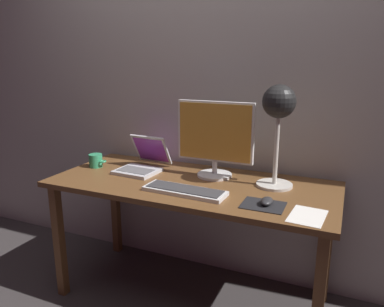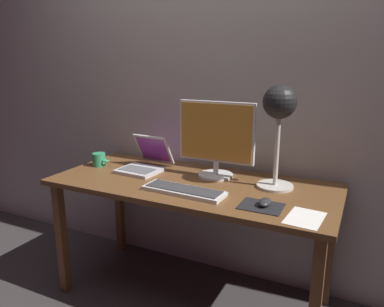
# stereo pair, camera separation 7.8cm
# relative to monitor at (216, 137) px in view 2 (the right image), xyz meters

# --- Properties ---
(ground_plane) EXTENTS (4.80, 4.80, 0.00)m
(ground_plane) POSITION_rel_monitor_xyz_m (-0.08, -0.15, -0.98)
(ground_plane) COLOR #383333
(ground_plane) RESTS_ON ground
(back_wall) EXTENTS (4.80, 0.06, 2.60)m
(back_wall) POSITION_rel_monitor_xyz_m (-0.08, 0.25, 0.32)
(back_wall) COLOR #A8A099
(back_wall) RESTS_ON ground
(desk) EXTENTS (1.60, 0.70, 0.74)m
(desk) POSITION_rel_monitor_xyz_m (-0.08, -0.15, -0.32)
(desk) COLOR brown
(desk) RESTS_ON ground
(monitor) EXTENTS (0.45, 0.20, 0.44)m
(monitor) POSITION_rel_monitor_xyz_m (0.00, 0.00, 0.00)
(monitor) COLOR silver
(monitor) RESTS_ON desk
(keyboard_main) EXTENTS (0.45, 0.16, 0.03)m
(keyboard_main) POSITION_rel_monitor_xyz_m (-0.05, -0.32, -0.23)
(keyboard_main) COLOR silver
(keyboard_main) RESTS_ON desk
(laptop) EXTENTS (0.27, 0.33, 0.21)m
(laptop) POSITION_rel_monitor_xyz_m (-0.45, -0.05, -0.18)
(laptop) COLOR silver
(laptop) RESTS_ON desk
(desk_lamp) EXTENTS (0.20, 0.20, 0.55)m
(desk_lamp) POSITION_rel_monitor_xyz_m (0.36, -0.03, 0.17)
(desk_lamp) COLOR beige
(desk_lamp) RESTS_ON desk
(mousepad) EXTENTS (0.20, 0.16, 0.00)m
(mousepad) POSITION_rel_monitor_xyz_m (0.37, -0.33, -0.24)
(mousepad) COLOR black
(mousepad) RESTS_ON desk
(mouse) EXTENTS (0.06, 0.10, 0.03)m
(mouse) POSITION_rel_monitor_xyz_m (0.38, -0.32, -0.22)
(mouse) COLOR #28282B
(mouse) RESTS_ON mousepad
(coffee_mug) EXTENTS (0.12, 0.08, 0.08)m
(coffee_mug) POSITION_rel_monitor_xyz_m (-0.76, -0.12, -0.20)
(coffee_mug) COLOR #339966
(coffee_mug) RESTS_ON desk
(paper_sheet_near_mouse) EXTENTS (0.17, 0.22, 0.00)m
(paper_sheet_near_mouse) POSITION_rel_monitor_xyz_m (0.57, -0.37, -0.24)
(paper_sheet_near_mouse) COLOR white
(paper_sheet_near_mouse) RESTS_ON desk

